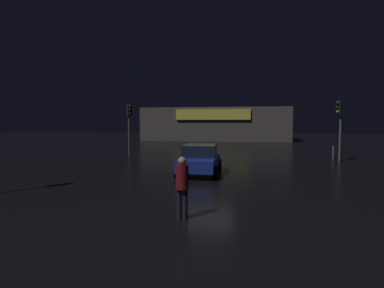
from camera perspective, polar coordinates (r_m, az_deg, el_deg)
name	(u,v)px	position (r m, az deg, el deg)	size (l,w,h in m)	color
ground_plane	(209,174)	(15.73, 3.06, -5.42)	(120.00, 120.00, 0.00)	black
store_building	(216,124)	(45.00, 4.46, 3.66)	(20.15, 8.42, 4.53)	#4C4742
traffic_signal_opposite	(340,118)	(22.43, 25.39, 4.39)	(0.43, 0.41, 3.99)	#595B60
traffic_signal_cross_left	(129,116)	(24.52, -11.40, 4.98)	(0.42, 0.42, 4.01)	#595B60
car_near	(200,159)	(15.57, 1.42, -2.76)	(2.05, 4.03, 1.45)	navy
pedestrian	(182,183)	(8.30, -1.83, -7.16)	(0.35, 0.35, 1.68)	black
bollard_kerb_a	(333,152)	(24.01, 24.43, -1.40)	(0.13, 0.13, 0.91)	#595B60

